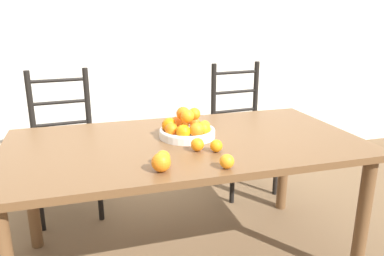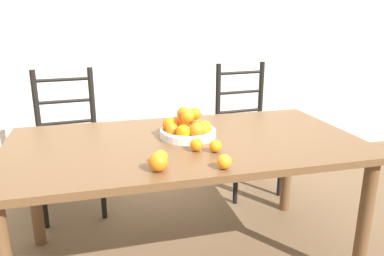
{
  "view_description": "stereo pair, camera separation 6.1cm",
  "coord_description": "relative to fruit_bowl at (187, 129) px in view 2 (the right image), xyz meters",
  "views": [
    {
      "loc": [
        -0.49,
        -1.78,
        1.35
      ],
      "look_at": [
        0.03,
        -0.03,
        0.8
      ],
      "focal_mm": 35.0,
      "sensor_mm": 36.0,
      "label": 1
    },
    {
      "loc": [
        -0.44,
        -1.8,
        1.35
      ],
      "look_at": [
        0.03,
        -0.03,
        0.8
      ],
      "focal_mm": 35.0,
      "sensor_mm": 36.0,
      "label": 2
    }
  ],
  "objects": [
    {
      "name": "orange_loose_2",
      "position": [
        0.05,
        -0.46,
        -0.02
      ],
      "size": [
        0.06,
        0.06,
        0.06
      ],
      "color": "orange",
      "rests_on": "dining_table"
    },
    {
      "name": "chair_right",
      "position": [
        0.67,
        0.76,
        -0.31
      ],
      "size": [
        0.45,
        0.43,
        1.0
      ],
      "rotation": [
        0.0,
        0.0,
        0.08
      ],
      "color": "black",
      "rests_on": "ground_plane"
    },
    {
      "name": "fruit_bowl",
      "position": [
        0.0,
        0.0,
        0.0
      ],
      "size": [
        0.3,
        0.3,
        0.16
      ],
      "color": "white",
      "rests_on": "dining_table"
    },
    {
      "name": "orange_loose_0",
      "position": [
        -0.2,
        -0.34,
        -0.02
      ],
      "size": [
        0.06,
        0.06,
        0.06
      ],
      "color": "orange",
      "rests_on": "dining_table"
    },
    {
      "name": "wall_back",
      "position": [
        -0.02,
        1.5,
        0.52
      ],
      "size": [
        8.0,
        0.06,
        2.6
      ],
      "color": "silver",
      "rests_on": "ground_plane"
    },
    {
      "name": "dining_table",
      "position": [
        -0.02,
        -0.06,
        -0.13
      ],
      "size": [
        1.83,
        0.96,
        0.73
      ],
      "color": "brown",
      "rests_on": "ground_plane"
    },
    {
      "name": "chair_left",
      "position": [
        -0.67,
        0.76,
        -0.31
      ],
      "size": [
        0.45,
        0.43,
        1.0
      ],
      "rotation": [
        0.0,
        0.0,
        0.08
      ],
      "color": "black",
      "rests_on": "ground_plane"
    },
    {
      "name": "orange_loose_3",
      "position": [
        -0.23,
        -0.41,
        -0.01
      ],
      "size": [
        0.08,
        0.08,
        0.08
      ],
      "color": "orange",
      "rests_on": "dining_table"
    },
    {
      "name": "orange_loose_4",
      "position": [
        -0.01,
        -0.22,
        -0.02
      ],
      "size": [
        0.06,
        0.06,
        0.06
      ],
      "color": "orange",
      "rests_on": "dining_table"
    },
    {
      "name": "orange_loose_1",
      "position": [
        0.07,
        -0.26,
        -0.02
      ],
      "size": [
        0.06,
        0.06,
        0.06
      ],
      "color": "orange",
      "rests_on": "dining_table"
    }
  ]
}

